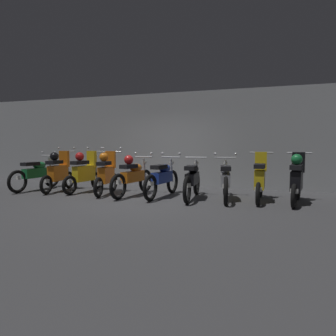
% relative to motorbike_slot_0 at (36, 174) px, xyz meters
% --- Properties ---
extents(ground_plane, '(80.00, 80.00, 0.00)m').
position_rel_motorbike_slot_0_xyz_m(ground_plane, '(3.61, -0.47, -0.49)').
color(ground_plane, '#424244').
extents(back_wall, '(16.00, 0.30, 3.04)m').
position_rel_motorbike_slot_0_xyz_m(back_wall, '(3.61, 2.13, 1.03)').
color(back_wall, '#9EA0A3').
rests_on(back_wall, ground).
extents(motorbike_slot_0, '(0.59, 1.95, 1.15)m').
position_rel_motorbike_slot_0_xyz_m(motorbike_slot_0, '(0.00, 0.00, 0.00)').
color(motorbike_slot_0, black).
rests_on(motorbike_slot_0, ground).
extents(motorbike_slot_1, '(0.59, 1.68, 1.29)m').
position_rel_motorbike_slot_0_xyz_m(motorbike_slot_1, '(0.80, -0.00, 0.08)').
color(motorbike_slot_1, black).
rests_on(motorbike_slot_1, ground).
extents(motorbike_slot_2, '(0.59, 1.68, 1.29)m').
position_rel_motorbike_slot_0_xyz_m(motorbike_slot_2, '(1.61, 0.10, 0.08)').
color(motorbike_slot_2, black).
rests_on(motorbike_slot_2, ground).
extents(motorbike_slot_3, '(0.58, 1.67, 1.29)m').
position_rel_motorbike_slot_0_xyz_m(motorbike_slot_3, '(2.40, -0.04, 0.08)').
color(motorbike_slot_3, black).
rests_on(motorbike_slot_3, ground).
extents(motorbike_slot_4, '(0.58, 1.94, 1.15)m').
position_rel_motorbike_slot_0_xyz_m(motorbike_slot_4, '(3.21, -0.08, 0.04)').
color(motorbike_slot_4, black).
rests_on(motorbike_slot_4, ground).
extents(motorbike_slot_5, '(0.59, 1.94, 1.15)m').
position_rel_motorbike_slot_0_xyz_m(motorbike_slot_5, '(4.01, -0.01, 0.00)').
color(motorbike_slot_5, black).
rests_on(motorbike_slot_5, ground).
extents(motorbike_slot_6, '(0.56, 1.95, 1.03)m').
position_rel_motorbike_slot_0_xyz_m(motorbike_slot_6, '(4.81, -0.04, -0.00)').
color(motorbike_slot_6, black).
rests_on(motorbike_slot_6, ground).
extents(motorbike_slot_7, '(0.59, 1.95, 1.15)m').
position_rel_motorbike_slot_0_xyz_m(motorbike_slot_7, '(5.61, 0.07, 0.00)').
color(motorbike_slot_7, black).
rests_on(motorbike_slot_7, ground).
extents(motorbike_slot_8, '(0.56, 1.68, 1.18)m').
position_rel_motorbike_slot_0_xyz_m(motorbike_slot_8, '(6.42, 0.15, 0.03)').
color(motorbike_slot_8, black).
rests_on(motorbike_slot_8, ground).
extents(motorbike_slot_9, '(0.58, 1.67, 1.18)m').
position_rel_motorbike_slot_0_xyz_m(motorbike_slot_9, '(7.23, 0.07, 0.07)').
color(motorbike_slot_9, black).
rests_on(motorbike_slot_9, ground).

